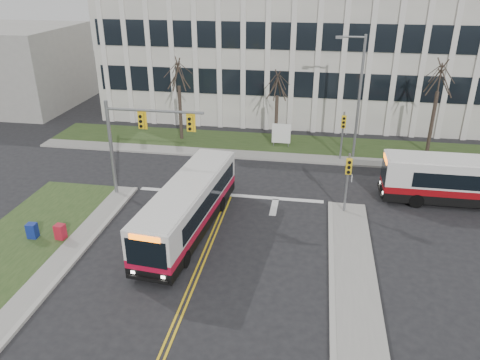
% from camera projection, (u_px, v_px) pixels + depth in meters
% --- Properties ---
extents(ground, '(120.00, 120.00, 0.00)m').
position_uv_depth(ground, '(199.00, 269.00, 22.88)').
color(ground, black).
rests_on(ground, ground).
extents(sidewalk_west, '(1.20, 26.00, 0.14)m').
position_uv_depth(sidewalk_west, '(6.00, 321.00, 19.41)').
color(sidewalk_west, '#9E9B93').
rests_on(sidewalk_west, ground).
extents(sidewalk_cross, '(44.00, 1.60, 0.14)m').
position_uv_depth(sidewalk_cross, '(311.00, 159.00, 35.74)').
color(sidewalk_cross, '#9E9B93').
rests_on(sidewalk_cross, ground).
extents(building_lawn, '(44.00, 5.00, 0.12)m').
position_uv_depth(building_lawn, '(312.00, 146.00, 38.25)').
color(building_lawn, '#29401B').
rests_on(building_lawn, ground).
extents(office_building, '(40.00, 16.00, 12.00)m').
position_uv_depth(office_building, '(319.00, 49.00, 46.54)').
color(office_building, silver).
rests_on(office_building, ground).
extents(building_annex, '(12.00, 12.00, 8.00)m').
position_uv_depth(building_annex, '(15.00, 67.00, 48.42)').
color(building_annex, '#9E9B93').
rests_on(building_annex, ground).
extents(mast_arm_signal, '(6.11, 0.38, 6.20)m').
position_uv_depth(mast_arm_signal, '(135.00, 133.00, 28.37)').
color(mast_arm_signal, slate).
rests_on(mast_arm_signal, ground).
extents(signal_pole_near, '(0.34, 0.39, 3.80)m').
position_uv_depth(signal_pole_near, '(348.00, 175.00, 26.95)').
color(signal_pole_near, slate).
rests_on(signal_pole_near, ground).
extents(signal_pole_far, '(0.34, 0.39, 3.80)m').
position_uv_depth(signal_pole_far, '(343.00, 129.00, 34.58)').
color(signal_pole_far, slate).
rests_on(signal_pole_far, ground).
extents(streetlight, '(2.15, 0.25, 9.20)m').
position_uv_depth(streetlight, '(358.00, 91.00, 34.05)').
color(streetlight, slate).
rests_on(streetlight, ground).
extents(directory_sign, '(1.50, 0.12, 2.00)m').
position_uv_depth(directory_sign, '(281.00, 134.00, 37.72)').
color(directory_sign, slate).
rests_on(directory_sign, ground).
extents(tree_left, '(1.80, 1.80, 7.70)m').
position_uv_depth(tree_left, '(178.00, 75.00, 37.63)').
color(tree_left, '#42352B').
rests_on(tree_left, ground).
extents(tree_mid, '(1.80, 1.80, 6.82)m').
position_uv_depth(tree_mid, '(277.00, 86.00, 36.87)').
color(tree_mid, '#42352B').
rests_on(tree_mid, ground).
extents(tree_right, '(1.80, 1.80, 8.25)m').
position_uv_depth(tree_right, '(440.00, 79.00, 34.47)').
color(tree_right, '#42352B').
rests_on(tree_right, ground).
extents(bus_main, '(3.30, 10.77, 2.83)m').
position_uv_depth(bus_main, '(189.00, 208.00, 25.65)').
color(bus_main, silver).
rests_on(bus_main, ground).
extents(bus_cross, '(10.76, 2.34, 2.87)m').
position_uv_depth(bus_cross, '(474.00, 183.00, 28.57)').
color(bus_cross, silver).
rests_on(bus_cross, ground).
extents(newspaper_box_blue, '(0.52, 0.47, 0.95)m').
position_uv_depth(newspaper_box_blue, '(32.00, 232.00, 25.16)').
color(newspaper_box_blue, navy).
rests_on(newspaper_box_blue, ground).
extents(newspaper_box_red, '(0.55, 0.51, 0.95)m').
position_uv_depth(newspaper_box_red, '(60.00, 233.00, 25.06)').
color(newspaper_box_red, '#AE1628').
rests_on(newspaper_box_red, ground).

